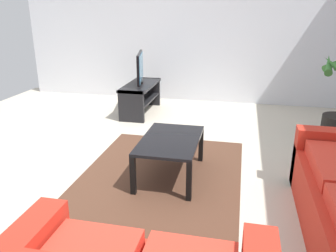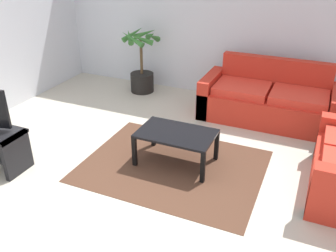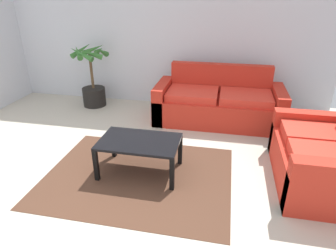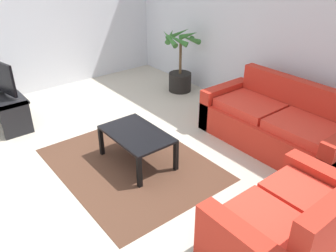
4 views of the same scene
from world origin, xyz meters
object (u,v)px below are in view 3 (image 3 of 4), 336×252
coffee_table (139,145)px  potted_palm (93,82)px  couch_main (218,104)px  couch_loveseat (322,159)px

coffee_table → potted_palm: potted_palm is taller
couch_main → coffee_table: couch_main is taller
couch_main → coffee_table: 1.93m
couch_main → couch_loveseat: (1.23, -1.51, -0.01)m
couch_main → coffee_table: bearing=-116.0°
coffee_table → potted_palm: 2.50m
coffee_table → couch_loveseat: bearing=6.2°
couch_main → potted_palm: size_ratio=1.77×
couch_main → coffee_table: (-0.84, -1.73, 0.07)m
couch_main → potted_palm: (-2.35, 0.26, 0.15)m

